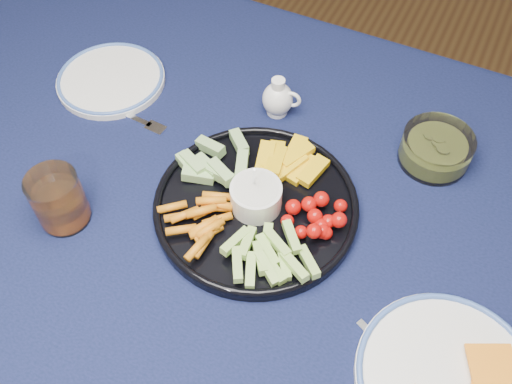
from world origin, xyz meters
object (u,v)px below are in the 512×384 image
at_px(pickle_bowl, 436,150).
at_px(juice_tumbler, 59,202).
at_px(crudite_platter, 255,202).
at_px(creamer_pitcher, 278,99).
at_px(cheese_plate, 449,378).
at_px(side_plate_extra, 111,79).
at_px(dining_table, 278,272).

xyz_separation_m(pickle_bowl, juice_tumbler, (-0.48, -0.37, 0.02)).
relative_size(crudite_platter, pickle_bowl, 2.74).
bearing_deg(creamer_pitcher, cheese_plate, -40.86).
xyz_separation_m(cheese_plate, side_plate_extra, (-0.72, 0.28, -0.00)).
height_order(dining_table, creamer_pitcher, creamer_pitcher).
height_order(creamer_pitcher, juice_tumbler, juice_tumbler).
bearing_deg(cheese_plate, creamer_pitcher, 139.14).
relative_size(crudite_platter, creamer_pitcher, 4.23).
bearing_deg(side_plate_extra, dining_table, -23.08).
xyz_separation_m(crudite_platter, side_plate_extra, (-0.37, 0.14, -0.01)).
bearing_deg(crudite_platter, side_plate_extra, 158.80).
height_order(pickle_bowl, juice_tumbler, juice_tumbler).
bearing_deg(pickle_bowl, cheese_plate, -71.64).
relative_size(dining_table, side_plate_extra, 8.27).
relative_size(creamer_pitcher, pickle_bowl, 0.65).
bearing_deg(cheese_plate, crudite_platter, 158.43).
distance_m(dining_table, side_plate_extra, 0.48).
height_order(pickle_bowl, cheese_plate, pickle_bowl).
height_order(crudite_platter, juice_tumbler, crudite_platter).
bearing_deg(creamer_pitcher, juice_tumbler, -119.61).
xyz_separation_m(juice_tumbler, side_plate_extra, (-0.11, 0.29, -0.03)).
bearing_deg(juice_tumbler, dining_table, 17.70).
relative_size(dining_table, creamer_pitcher, 21.95).
xyz_separation_m(creamer_pitcher, side_plate_extra, (-0.31, -0.07, -0.02)).
bearing_deg(side_plate_extra, pickle_bowl, 7.60).
bearing_deg(pickle_bowl, crudite_platter, -135.03).
distance_m(dining_table, cheese_plate, 0.31).
bearing_deg(cheese_plate, side_plate_extra, 158.62).
relative_size(cheese_plate, juice_tumbler, 2.58).
bearing_deg(creamer_pitcher, dining_table, -64.64).
bearing_deg(crudite_platter, cheese_plate, -21.57).
bearing_deg(dining_table, creamer_pitcher, 115.36).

